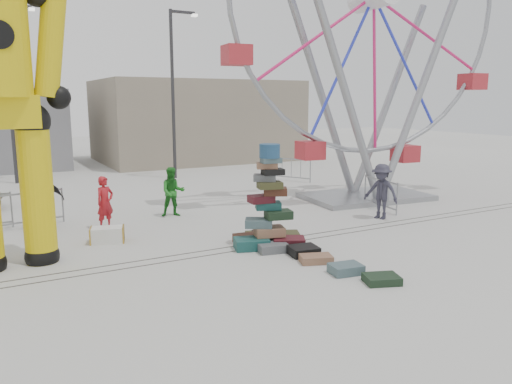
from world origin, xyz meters
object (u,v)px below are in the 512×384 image
barricade_wheel_back (291,169)px  pedestrian_green (173,192)px  suitcase_tower (269,218)px  barricade_dummy_c (29,209)px  barricade_wheel_front (380,194)px  pedestrian_grey (381,191)px  lamp_post_right (174,86)px  pedestrian_red (105,203)px  pedestrian_black (45,200)px  lamp_post_left (11,85)px  crash_test_dummy (0,87)px  ferris_wheel (373,24)px  steamer_trunk (107,235)px

barricade_wheel_back → pedestrian_green: 8.61m
suitcase_tower → barricade_dummy_c: (-5.34, 5.19, -0.20)m
barricade_wheel_front → pedestrian_grey: 1.48m
barricade_wheel_front → pedestrian_grey: size_ratio=1.12×
lamp_post_right → pedestrian_red: (-5.31, -8.53, -3.69)m
pedestrian_red → pedestrian_black: 1.75m
barricade_wheel_front → pedestrian_green: 7.20m
suitcase_tower → pedestrian_black: suitcase_tower is taller
lamp_post_left → pedestrian_black: lamp_post_left is taller
crash_test_dummy → pedestrian_grey: (10.70, -0.46, -3.18)m
lamp_post_left → barricade_wheel_back: bearing=-25.9°
lamp_post_right → crash_test_dummy: (-7.90, -11.00, -0.41)m
ferris_wheel → pedestrian_grey: 6.56m
steamer_trunk → pedestrian_black: (-1.27, 2.27, 0.69)m
lamp_post_right → suitcase_tower: size_ratio=2.97×
ferris_wheel → barricade_wheel_front: size_ratio=6.66×
lamp_post_left → suitcase_tower: (5.06, -14.38, -3.73)m
ferris_wheel → steamer_trunk: ferris_wheel is taller
barricade_dummy_c → barricade_wheel_back: bearing=5.3°
ferris_wheel → pedestrian_black: size_ratio=7.43×
lamp_post_right → pedestrian_grey: 12.33m
crash_test_dummy → barricade_wheel_back: size_ratio=3.87×
ferris_wheel → barricade_wheel_back: size_ratio=6.66×
suitcase_tower → barricade_dummy_c: bearing=155.7°
pedestrian_red → pedestrian_black: bearing=127.6°
lamp_post_right → steamer_trunk: (-5.59, -10.00, -4.28)m
barricade_dummy_c → ferris_wheel: bearing=-19.1°
pedestrian_green → pedestrian_black: 3.89m
barricade_wheel_back → pedestrian_grey: pedestrian_grey is taller
crash_test_dummy → pedestrian_grey: 11.17m
lamp_post_right → barricade_wheel_back: (4.45, -3.55, -3.93)m
pedestrian_grey → steamer_trunk: bearing=-120.8°
barricade_wheel_back → pedestrian_grey: bearing=-41.0°
barricade_wheel_back → pedestrian_black: bearing=-98.9°
crash_test_dummy → pedestrian_black: bearing=69.2°
ferris_wheel → barricade_wheel_front: (-0.84, -1.70, -6.01)m
suitcase_tower → pedestrian_black: bearing=156.5°
barricade_wheel_front → suitcase_tower: bearing=118.9°
barricade_dummy_c → pedestrian_green: pedestrian_green is taller
lamp_post_left → ferris_wheel: (11.61, -10.68, 2.08)m
pedestrian_green → pedestrian_black: bearing=-169.7°
crash_test_dummy → suitcase_tower: bearing=-16.3°
lamp_post_right → ferris_wheel: ferris_wheel is taller
pedestrian_red → pedestrian_green: size_ratio=0.97×
barricade_wheel_front → pedestrian_red: (-9.07, 1.86, 0.25)m
ferris_wheel → barricade_dummy_c: 13.40m
lamp_post_left → suitcase_tower: bearing=-70.6°
barricade_wheel_front → lamp_post_right: bearing=29.5°
barricade_dummy_c → lamp_post_left: bearing=76.3°
crash_test_dummy → pedestrian_green: (4.92, 3.11, -3.26)m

